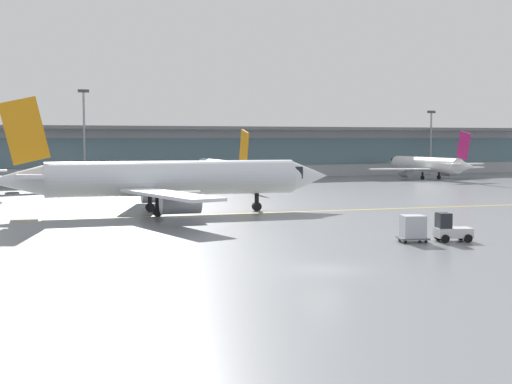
{
  "coord_description": "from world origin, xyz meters",
  "views": [
    {
      "loc": [
        -18.85,
        -36.6,
        7.54
      ],
      "look_at": [
        3.52,
        19.56,
        3.0
      ],
      "focal_mm": 50.87,
      "sensor_mm": 36.0,
      "label": 1
    }
  ],
  "objects_px": {
    "gate_airplane_3": "(427,165)",
    "baggage_tug": "(450,229)",
    "gate_airplane_2": "(222,169)",
    "cargo_dolly_lead": "(413,228)",
    "apron_light_mast_1": "(84,132)",
    "apron_light_mast_2": "(431,140)",
    "taxiing_regional_jet": "(169,179)"
  },
  "relations": [
    {
      "from": "gate_airplane_2",
      "to": "cargo_dolly_lead",
      "type": "bearing_deg",
      "value": 174.22
    },
    {
      "from": "cargo_dolly_lead",
      "to": "apron_light_mast_1",
      "type": "distance_m",
      "value": 78.6
    },
    {
      "from": "cargo_dolly_lead",
      "to": "apron_light_mast_2",
      "type": "distance_m",
      "value": 97.8
    },
    {
      "from": "apron_light_mast_2",
      "to": "gate_airplane_3",
      "type": "bearing_deg",
      "value": -127.61
    },
    {
      "from": "cargo_dolly_lead",
      "to": "apron_light_mast_2",
      "type": "relative_size",
      "value": 0.19
    },
    {
      "from": "gate_airplane_3",
      "to": "apron_light_mast_2",
      "type": "distance_m",
      "value": 15.6
    },
    {
      "from": "taxiing_regional_jet",
      "to": "gate_airplane_3",
      "type": "bearing_deg",
      "value": 39.47
    },
    {
      "from": "baggage_tug",
      "to": "apron_light_mast_1",
      "type": "bearing_deg",
      "value": 116.44
    },
    {
      "from": "apron_light_mast_2",
      "to": "taxiing_regional_jet",
      "type": "bearing_deg",
      "value": -142.1
    },
    {
      "from": "gate_airplane_3",
      "to": "cargo_dolly_lead",
      "type": "height_order",
      "value": "gate_airplane_3"
    },
    {
      "from": "gate_airplane_3",
      "to": "baggage_tug",
      "type": "xyz_separation_m",
      "value": [
        -45.5,
        -67.96,
        -1.72
      ]
    },
    {
      "from": "gate_airplane_2",
      "to": "taxiing_regional_jet",
      "type": "distance_m",
      "value": 42.89
    },
    {
      "from": "gate_airplane_3",
      "to": "gate_airplane_2",
      "type": "bearing_deg",
      "value": 94.12
    },
    {
      "from": "gate_airplane_3",
      "to": "baggage_tug",
      "type": "distance_m",
      "value": 81.81
    },
    {
      "from": "cargo_dolly_lead",
      "to": "gate_airplane_3",
      "type": "bearing_deg",
      "value": 70.23
    },
    {
      "from": "gate_airplane_2",
      "to": "cargo_dolly_lead",
      "type": "distance_m",
      "value": 64.63
    },
    {
      "from": "cargo_dolly_lead",
      "to": "gate_airplane_2",
      "type": "bearing_deg",
      "value": 99.22
    },
    {
      "from": "gate_airplane_2",
      "to": "apron_light_mast_1",
      "type": "relative_size",
      "value": 1.71
    },
    {
      "from": "gate_airplane_3",
      "to": "taxiing_regional_jet",
      "type": "xyz_separation_m",
      "value": [
        -59.49,
        -41.57,
        0.8
      ]
    },
    {
      "from": "apron_light_mast_1",
      "to": "taxiing_regional_jet",
      "type": "bearing_deg",
      "value": -89.36
    },
    {
      "from": "gate_airplane_2",
      "to": "cargo_dolly_lead",
      "type": "relative_size",
      "value": 10.76
    },
    {
      "from": "taxiing_regional_jet",
      "to": "cargo_dolly_lead",
      "type": "height_order",
      "value": "taxiing_regional_jet"
    },
    {
      "from": "gate_airplane_3",
      "to": "apron_light_mast_2",
      "type": "relative_size",
      "value": 2.02
    },
    {
      "from": "apron_light_mast_2",
      "to": "baggage_tug",
      "type": "bearing_deg",
      "value": -124.39
    },
    {
      "from": "gate_airplane_2",
      "to": "gate_airplane_3",
      "type": "xyz_separation_m",
      "value": [
        40.71,
        3.02,
        -0.01
      ]
    },
    {
      "from": "gate_airplane_2",
      "to": "baggage_tug",
      "type": "bearing_deg",
      "value": 176.66
    },
    {
      "from": "gate_airplane_2",
      "to": "apron_light_mast_2",
      "type": "bearing_deg",
      "value": -72.53
    },
    {
      "from": "taxiing_regional_jet",
      "to": "baggage_tug",
      "type": "relative_size",
      "value": 11.95
    },
    {
      "from": "gate_airplane_3",
      "to": "baggage_tug",
      "type": "height_order",
      "value": "gate_airplane_3"
    },
    {
      "from": "gate_airplane_2",
      "to": "baggage_tug",
      "type": "distance_m",
      "value": 65.14
    },
    {
      "from": "gate_airplane_2",
      "to": "taxiing_regional_jet",
      "type": "height_order",
      "value": "taxiing_regional_jet"
    },
    {
      "from": "gate_airplane_3",
      "to": "apron_light_mast_1",
      "type": "bearing_deg",
      "value": 80.28
    }
  ]
}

